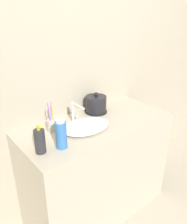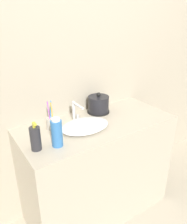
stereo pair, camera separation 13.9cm
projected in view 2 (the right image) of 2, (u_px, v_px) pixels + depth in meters
The scene contains 8 objects.
wall_back at pixel (77, 63), 1.77m from camera, with size 6.00×0.04×2.60m.
vanity_counter at pixel (97, 169), 1.88m from camera, with size 1.23×0.56×0.89m.
sink_basin at pixel (85, 126), 1.60m from camera, with size 0.37×0.26×0.05m.
faucet at pixel (76, 110), 1.69m from camera, with size 0.06×0.15×0.16m.
electric_kettle at pixel (98, 105), 1.86m from camera, with size 0.19×0.19×0.18m.
toothbrush_cup at pixel (51, 123), 1.59m from camera, with size 0.07×0.07×0.22m.
lotion_bottle at pixel (35, 138), 1.33m from camera, with size 0.07×0.07×0.19m.
shampoo_bottle at pixel (57, 133), 1.37m from camera, with size 0.07×0.07×0.19m.
Camera 2 is at (-0.88, -0.96, 1.65)m, focal length 35.00 mm.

